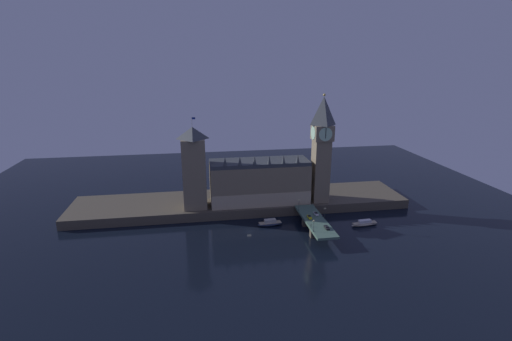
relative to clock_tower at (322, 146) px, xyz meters
name	(u,v)px	position (x,y,z in m)	size (l,w,h in m)	color
ground_plane	(249,232)	(-50.47, -26.57, -42.90)	(400.00, 400.00, 0.00)	black
embankment	(241,202)	(-50.47, 12.43, -39.93)	(220.00, 42.00, 5.92)	#4C4438
parliament_hall	(259,181)	(-39.29, 4.89, -23.09)	(63.26, 22.30, 33.43)	#7F7056
clock_tower	(322,146)	(0.00, 0.00, 0.00)	(12.46, 12.57, 69.80)	#7F7056
victoria_tower	(194,168)	(-80.55, 1.98, -11.28)	(14.38, 14.38, 57.13)	#7F7056
bridge	(315,223)	(-12.83, -31.57, -37.69)	(11.93, 46.00, 7.04)	#476656
car_northbound_lead	(309,217)	(-15.45, -28.92, -35.14)	(1.88, 4.73, 1.53)	yellow
car_southbound_lead	(327,227)	(-10.20, -44.01, -35.15)	(2.08, 4.77, 1.50)	black
car_southbound_trail	(316,214)	(-10.20, -24.97, -35.13)	(1.99, 4.74, 1.55)	silver
pedestrian_near_rail	(311,225)	(-18.08, -40.47, -34.90)	(0.38, 0.38, 1.80)	black
pedestrian_mid_walk	(322,216)	(-7.58, -28.85, -35.00)	(0.38, 0.38, 1.63)	black
street_lamp_near	(314,224)	(-18.48, -46.29, -31.68)	(1.34, 0.60, 6.68)	#2D3333
street_lamp_mid	(325,212)	(-7.18, -31.57, -31.49)	(1.34, 0.60, 6.99)	#2D3333
street_lamp_far	(299,204)	(-18.48, -16.85, -31.34)	(1.34, 0.60, 7.22)	#2D3333
boat_upstream	(270,223)	(-36.94, -20.37, -41.45)	(15.57, 6.01, 3.97)	#1E2842
boat_downstream	(365,223)	(19.07, -29.23, -41.60)	(17.36, 5.65, 3.55)	#B2A893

